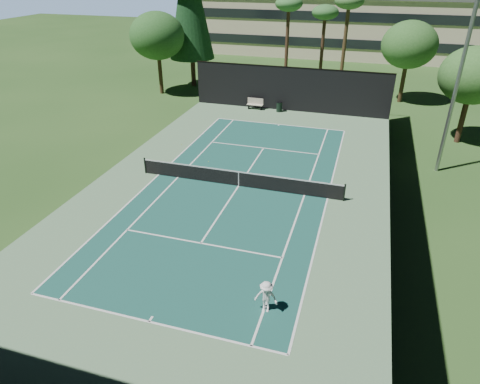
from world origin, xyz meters
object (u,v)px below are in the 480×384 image
Objects in this scene: player at (266,297)px; tennis_ball_b at (209,162)px; tennis_ball_c at (269,179)px; tennis_ball_d at (181,144)px; tennis_net at (239,178)px; trash_bin at (279,107)px; park_bench at (255,103)px.

player reaches higher than tennis_ball_b.
tennis_ball_d is (-7.79, 3.77, -0.00)m from tennis_ball_c.
tennis_net is at bearing 111.24° from player.
trash_bin is at bearing 99.54° from player.
tennis_ball_d is at bearing 122.68° from player.
tennis_ball_d is at bearing 154.20° from tennis_ball_c.
player reaches higher than tennis_net.
tennis_ball_b is (-7.25, 12.85, -0.69)m from player.
trash_bin is (-4.96, 25.37, -0.24)m from player.
tennis_net is 8.14m from tennis_ball_d.
park_bench is at bearing 73.38° from tennis_ball_d.
park_bench is (-3.12, 15.52, -0.01)m from tennis_net.
tennis_ball_c is 1.05× the size of tennis_ball_d.
trash_bin reaches higher than tennis_ball_d.
trash_bin is (2.29, 12.51, 0.45)m from tennis_ball_b.
park_bench reaches higher than tennis_ball_b.
player reaches higher than park_bench.
park_bench is (-7.30, 25.49, -0.17)m from player.
tennis_net reaches higher than park_bench.
player is at bearing -77.36° from tennis_ball_c.
player is at bearing -67.24° from tennis_net.
tennis_net is 8.95× the size of player.
tennis_ball_b is 0.04× the size of park_bench.
tennis_ball_c is at bearing -25.80° from tennis_ball_d.
park_bench reaches higher than tennis_ball_d.
tennis_net is at bearing -43.20° from tennis_ball_b.
tennis_ball_d is 11.49m from trash_bin.
tennis_ball_d is at bearing -118.08° from trash_bin.
trash_bin is (5.40, 10.13, 0.45)m from tennis_ball_d.
tennis_ball_c reaches higher than tennis_ball_b.
tennis_net is 15.83m from park_bench.
tennis_ball_c is (-2.57, 11.48, -0.69)m from player.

